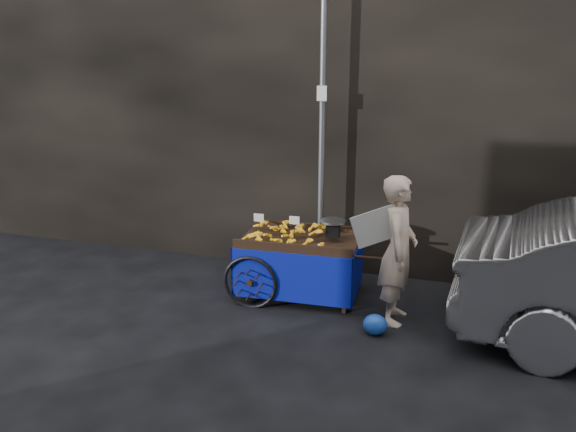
% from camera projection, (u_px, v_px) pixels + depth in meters
% --- Properties ---
extents(ground, '(80.00, 80.00, 0.00)m').
position_uv_depth(ground, '(266.00, 316.00, 6.37)').
color(ground, black).
rests_on(ground, ground).
extents(building_wall, '(13.50, 2.00, 5.00)m').
position_uv_depth(building_wall, '(351.00, 80.00, 7.94)').
color(building_wall, black).
rests_on(building_wall, ground).
extents(street_pole, '(0.12, 0.10, 4.00)m').
position_uv_depth(street_pole, '(322.00, 126.00, 6.91)').
color(street_pole, slate).
rests_on(street_pole, ground).
extents(banana_cart, '(1.98, 1.01, 1.06)m').
position_uv_depth(banana_cart, '(296.00, 245.00, 6.75)').
color(banana_cart, black).
rests_on(banana_cart, ground).
extents(vendor, '(0.71, 0.60, 1.65)m').
position_uv_depth(vendor, '(398.00, 250.00, 6.05)').
color(vendor, '#C7AD94').
rests_on(vendor, ground).
extents(plastic_bag, '(0.25, 0.20, 0.23)m').
position_uv_depth(plastic_bag, '(375.00, 325.00, 5.91)').
color(plastic_bag, '#1745AC').
rests_on(plastic_bag, ground).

